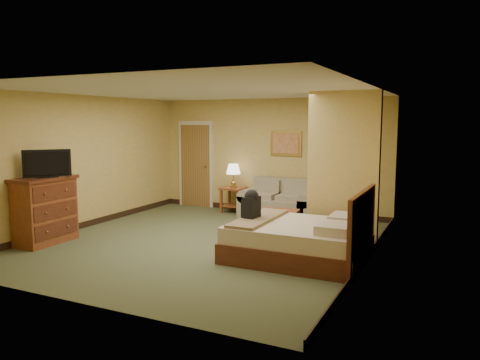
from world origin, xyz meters
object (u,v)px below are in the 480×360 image
Objects in this scene: bed at (302,240)px; coffee_table at (277,218)px; loveseat at (279,205)px; dresser at (45,210)px.

coffee_table is at bearing 126.32° from bed.
coffee_table is at bearing -70.73° from loveseat.
coffee_table is 0.39× the size of bed.
loveseat is 2.10× the size of coffee_table.
coffee_table is 0.69× the size of dresser.
dresser reaches higher than loveseat.
loveseat is 0.83× the size of bed.
bed is at bearing -53.68° from coffee_table.
coffee_table is 1.47m from bed.
coffee_table is at bearing 32.41° from dresser.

